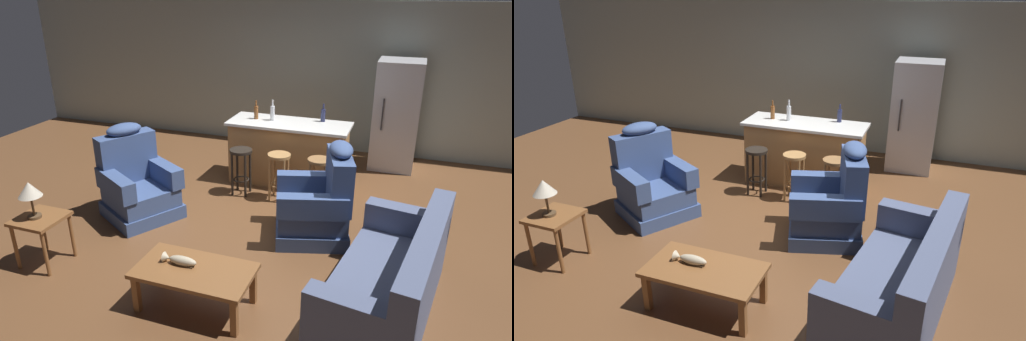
% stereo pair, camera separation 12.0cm
% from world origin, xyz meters
% --- Properties ---
extents(ground_plane, '(12.00, 12.00, 0.00)m').
position_xyz_m(ground_plane, '(0.00, 0.00, 0.00)').
color(ground_plane, brown).
extents(back_wall, '(12.00, 0.05, 2.60)m').
position_xyz_m(back_wall, '(0.00, 3.12, 1.30)').
color(back_wall, '#939E93').
rests_on(back_wall, ground_plane).
extents(coffee_table, '(1.10, 0.60, 0.42)m').
position_xyz_m(coffee_table, '(-0.01, -1.78, 0.36)').
color(coffee_table, brown).
rests_on(coffee_table, ground_plane).
extents(fish_figurine, '(0.34, 0.10, 0.10)m').
position_xyz_m(fish_figurine, '(-0.17, -1.75, 0.46)').
color(fish_figurine, '#4C3823').
rests_on(fish_figurine, coffee_table).
extents(couch, '(1.13, 2.01, 0.94)m').
position_xyz_m(couch, '(1.72, -1.27, 0.34)').
color(couch, '#4C5675').
rests_on(couch, ground_plane).
extents(recliner_near_lamp, '(1.15, 1.15, 1.20)m').
position_xyz_m(recliner_near_lamp, '(-1.57, -0.33, 0.42)').
color(recliner_near_lamp, '#384C7A').
rests_on(recliner_near_lamp, ground_plane).
extents(recliner_near_island, '(1.04, 1.04, 1.20)m').
position_xyz_m(recliner_near_island, '(0.79, -0.09, 0.42)').
color(recliner_near_island, '#384C7A').
rests_on(recliner_near_island, ground_plane).
extents(end_table, '(0.48, 0.48, 0.56)m').
position_xyz_m(end_table, '(-1.89, -1.66, 0.46)').
color(end_table, brown).
rests_on(end_table, ground_plane).
extents(table_lamp, '(0.24, 0.24, 0.41)m').
position_xyz_m(table_lamp, '(-1.92, -1.68, 0.87)').
color(table_lamp, '#4C3823').
rests_on(table_lamp, end_table).
extents(kitchen_island, '(1.80, 0.70, 0.95)m').
position_xyz_m(kitchen_island, '(0.00, 1.35, 0.48)').
color(kitchen_island, '#9E7042').
rests_on(kitchen_island, ground_plane).
extents(bar_stool_left, '(0.32, 0.32, 0.68)m').
position_xyz_m(bar_stool_left, '(-0.52, 0.72, 0.47)').
color(bar_stool_left, black).
rests_on(bar_stool_left, ground_plane).
extents(bar_stool_middle, '(0.32, 0.32, 0.68)m').
position_xyz_m(bar_stool_middle, '(0.04, 0.72, 0.47)').
color(bar_stool_middle, '#A87A47').
rests_on(bar_stool_middle, ground_plane).
extents(bar_stool_right, '(0.32, 0.32, 0.68)m').
position_xyz_m(bar_stool_right, '(0.61, 0.72, 0.47)').
color(bar_stool_right, olive).
rests_on(bar_stool_right, ground_plane).
extents(refrigerator, '(0.70, 0.69, 1.76)m').
position_xyz_m(refrigerator, '(1.45, 2.55, 0.88)').
color(refrigerator, '#B7B7BC').
rests_on(refrigerator, ground_plane).
extents(bottle_tall_green, '(0.06, 0.06, 0.28)m').
position_xyz_m(bottle_tall_green, '(-0.53, 1.38, 1.06)').
color(bottle_tall_green, brown).
rests_on(bottle_tall_green, kitchen_island).
extents(bottle_short_amber, '(0.07, 0.07, 0.27)m').
position_xyz_m(bottle_short_amber, '(0.45, 1.58, 1.05)').
color(bottle_short_amber, '#23284C').
rests_on(bottle_short_amber, kitchen_island).
extents(bottle_wine_dark, '(0.07, 0.07, 0.31)m').
position_xyz_m(bottle_wine_dark, '(-0.27, 1.39, 1.07)').
color(bottle_wine_dark, silver).
rests_on(bottle_wine_dark, kitchen_island).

